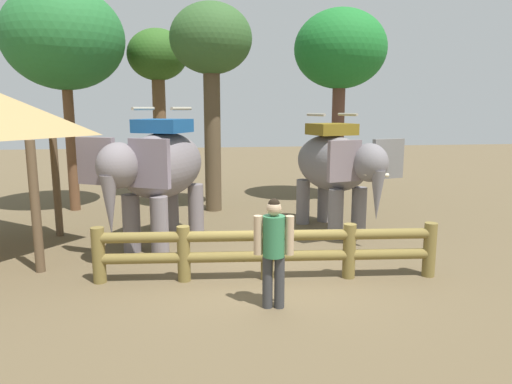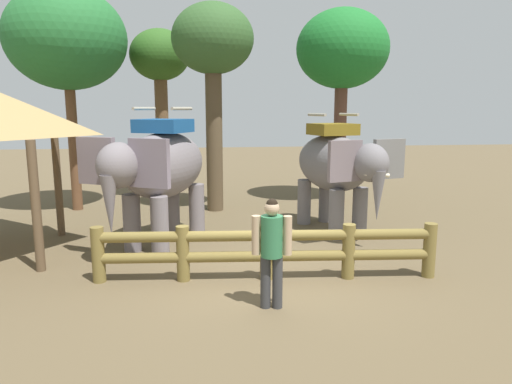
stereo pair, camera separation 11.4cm
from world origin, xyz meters
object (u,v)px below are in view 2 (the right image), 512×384
at_px(log_fence, 266,248).
at_px(tourist_woman_in_black, 272,245).
at_px(elephant_near_left, 159,169).
at_px(elephant_center, 337,166).
at_px(tree_back_center, 66,40).
at_px(tree_far_left, 160,64).
at_px(tree_deep_back, 213,47).
at_px(tree_far_right, 342,52).

xyz_separation_m(log_fence, tourist_woman_in_black, (-0.10, -1.27, 0.44)).
xyz_separation_m(elephant_near_left, elephant_center, (4.41, 0.67, -0.09)).
xyz_separation_m(log_fence, tree_back_center, (-5.06, 6.86, 4.60)).
height_order(tree_far_left, tree_back_center, tree_back_center).
bearing_deg(tree_far_left, elephant_near_left, -86.98).
bearing_deg(log_fence, tree_far_left, 106.19).
bearing_deg(tourist_woman_in_black, tree_back_center, 121.34).
bearing_deg(elephant_near_left, tree_deep_back, 69.10).
xyz_separation_m(log_fence, elephant_near_left, (-2.12, 2.54, 1.20)).
bearing_deg(tree_far_left, tree_deep_back, -51.06).
relative_size(log_fence, tree_far_left, 1.11).
distance_m(tree_far_left, tree_deep_back, 2.76).
xyz_separation_m(log_fence, tree_deep_back, (-0.71, 6.24, 4.38)).
bearing_deg(elephant_center, log_fence, -125.49).
relative_size(elephant_near_left, tourist_woman_in_black, 2.09).
distance_m(elephant_near_left, elephant_center, 4.46).
height_order(tree_back_center, tree_far_right, tree_back_center).
xyz_separation_m(elephant_center, tree_back_center, (-7.35, 3.65, 3.48)).
xyz_separation_m(log_fence, tree_far_left, (-2.43, 8.37, 4.05)).
distance_m(elephant_center, tree_far_right, 5.29).
bearing_deg(elephant_near_left, tree_back_center, 124.18).
height_order(elephant_center, tree_far_left, tree_far_left).
relative_size(elephant_center, tree_far_left, 0.63).
distance_m(tree_far_right, tree_deep_back, 4.38).
height_order(elephant_center, tourist_woman_in_black, elephant_center).
relative_size(elephant_near_left, elephant_center, 1.03).
relative_size(tourist_woman_in_black, tree_deep_back, 0.29).
height_order(tree_far_left, tree_deep_back, tree_deep_back).
bearing_deg(tree_far_left, tree_far_right, -11.45).
relative_size(elephant_near_left, tree_far_right, 0.59).
height_order(tree_far_right, tree_deep_back, tree_far_right).
xyz_separation_m(tourist_woman_in_black, tree_far_left, (-2.32, 9.64, 3.61)).
xyz_separation_m(elephant_near_left, tree_deep_back, (1.41, 3.70, 3.17)).
relative_size(tree_far_left, tree_back_center, 0.86).
xyz_separation_m(tourist_woman_in_black, tree_far_right, (3.68, 8.43, 3.97)).
distance_m(elephant_center, tree_back_center, 8.91).
bearing_deg(elephant_near_left, tourist_woman_in_black, -62.10).
relative_size(log_fence, tree_deep_back, 1.03).
distance_m(elephant_near_left, tree_far_right, 8.00).
relative_size(tourist_woman_in_black, tree_far_left, 0.31).
xyz_separation_m(tree_far_right, tree_deep_back, (-4.28, -0.91, -0.03)).
height_order(elephant_near_left, tree_deep_back, tree_deep_back).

